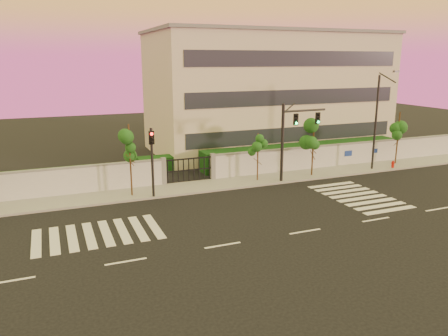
{
  "coord_description": "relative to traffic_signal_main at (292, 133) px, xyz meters",
  "views": [
    {
      "loc": [
        -12.89,
        -19.53,
        9.38
      ],
      "look_at": [
        -2.48,
        6.0,
        2.54
      ],
      "focal_mm": 35.0,
      "sensor_mm": 36.0,
      "label": 1
    }
  ],
  "objects": [
    {
      "name": "ground",
      "position": [
        -4.54,
        -9.39,
        -3.91
      ],
      "size": [
        120.0,
        120.0,
        0.0
      ],
      "primitive_type": "plane",
      "color": "black",
      "rests_on": "ground"
    },
    {
      "name": "sidewalk",
      "position": [
        -4.54,
        1.11,
        -3.83
      ],
      "size": [
        60.0,
        3.0,
        0.15
      ],
      "primitive_type": "cube",
      "color": "gray",
      "rests_on": "ground"
    },
    {
      "name": "perimeter_wall",
      "position": [
        -4.43,
        2.61,
        -2.84
      ],
      "size": [
        60.0,
        0.36,
        2.2
      ],
      "color": "#B5B7BC",
      "rests_on": "ground"
    },
    {
      "name": "hedge_row",
      "position": [
        -3.37,
        5.35,
        -3.09
      ],
      "size": [
        41.0,
        4.25,
        1.8
      ],
      "color": "#103510",
      "rests_on": "ground"
    },
    {
      "name": "institutional_building",
      "position": [
        4.46,
        12.6,
        2.25
      ],
      "size": [
        24.4,
        12.4,
        12.25
      ],
      "color": "beige",
      "rests_on": "ground"
    },
    {
      "name": "road_markings",
      "position": [
        -6.12,
        -5.63,
        -3.9
      ],
      "size": [
        57.0,
        7.62,
        0.02
      ],
      "color": "silver",
      "rests_on": "ground"
    },
    {
      "name": "street_tree_c",
      "position": [
        -12.33,
        0.67,
        -0.11
      ],
      "size": [
        1.42,
        1.13,
        5.16
      ],
      "color": "#382314",
      "rests_on": "ground"
    },
    {
      "name": "street_tree_d",
      "position": [
        -2.4,
        0.91,
        -1.05
      ],
      "size": [
        1.33,
        1.05,
        3.88
      ],
      "color": "#382314",
      "rests_on": "ground"
    },
    {
      "name": "street_tree_e",
      "position": [
        2.44,
        0.61,
        -0.57
      ],
      "size": [
        1.6,
        1.28,
        4.53
      ],
      "color": "#382314",
      "rests_on": "ground"
    },
    {
      "name": "street_tree_f",
      "position": [
        11.91,
        1.28,
        -0.33
      ],
      "size": [
        1.57,
        1.25,
        4.85
      ],
      "color": "#382314",
      "rests_on": "ground"
    },
    {
      "name": "traffic_signal_main",
      "position": [
        0.0,
        0.0,
        0.0
      ],
      "size": [
        3.91,
        0.41,
        6.18
      ],
      "rotation": [
        0.0,
        0.0,
        0.04
      ],
      "color": "black",
      "rests_on": "ground"
    },
    {
      "name": "traffic_signal_secondary",
      "position": [
        -11.01,
        -0.2,
        -0.77
      ],
      "size": [
        0.38,
        0.36,
        4.95
      ],
      "rotation": [
        0.0,
        0.0,
        0.05
      ],
      "color": "black",
      "rests_on": "ground"
    },
    {
      "name": "streetlight_east",
      "position": [
        8.52,
        0.29,
        0.73
      ],
      "size": [
        0.51,
        2.06,
        8.57
      ],
      "color": "black",
      "rests_on": "ground"
    },
    {
      "name": "fire_hydrant",
      "position": [
        10.44,
        0.03,
        -3.52
      ],
      "size": [
        0.31,
        0.29,
        0.78
      ],
      "rotation": [
        0.0,
        0.0,
        0.19
      ],
      "color": "#AA140B",
      "rests_on": "ground"
    }
  ]
}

